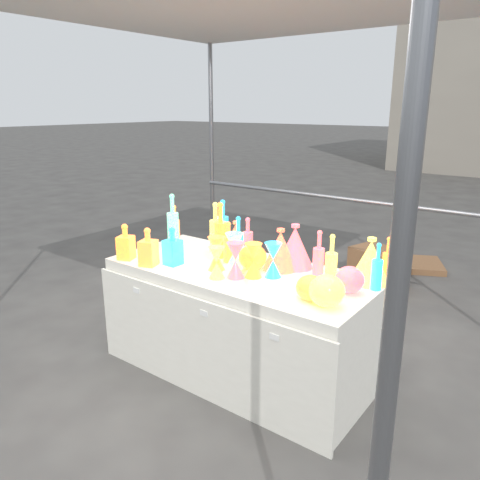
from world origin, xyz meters
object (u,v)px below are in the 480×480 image
Objects in this scene: display_table at (239,321)px; bottle_0 at (174,225)px; cardboard_box_closed at (378,267)px; lampshade_0 at (236,237)px; hourglass_0 at (253,260)px; globe_0 at (310,289)px; decanter_0 at (148,247)px.

display_table is 5.83× the size of bottle_0.
cardboard_box_closed is 2.20× the size of lampshade_0.
display_table is 0.62m from lampshade_0.
hourglass_0 is 0.47m from globe_0.
cardboard_box_closed is 3.26× the size of globe_0.
display_table is 7.79× the size of lampshade_0.
lampshade_0 reaches higher than display_table.
cardboard_box_closed is at bearing 85.66° from display_table.
bottle_0 is 0.93m from hourglass_0.
display_table is 0.80m from decanter_0.
bottle_0 is 1.98× the size of globe_0.
display_table is at bearing -48.72° from lampshade_0.
decanter_0 is at bearing -150.74° from display_table.
bottle_0 is 1.42× the size of hourglass_0.
globe_0 is at bearing -13.08° from decanter_0.
bottle_0 is 0.51m from decanter_0.
bottle_0 is at bearing 166.27° from hourglass_0.
bottle_0 is 0.52m from lampshade_0.
cardboard_box_closed is at bearing 65.75° from bottle_0.
hourglass_0 is (0.90, -0.22, -0.05)m from bottle_0.
decanter_0 is at bearing -65.95° from bottle_0.
cardboard_box_closed is at bearing 100.91° from globe_0.
globe_0 is (0.45, -2.35, 0.62)m from cardboard_box_closed.
decanter_0 reaches higher than display_table.
bottle_0 reaches higher than decanter_0.
globe_0 is at bearing -27.00° from lampshade_0.
bottle_0 reaches higher than cardboard_box_closed.
cardboard_box_closed is (0.17, 2.18, -0.18)m from display_table.
hourglass_0 reaches higher than cardboard_box_closed.
lampshade_0 is at bearing 139.12° from hourglass_0.
bottle_0 is (-0.75, 0.16, 0.53)m from display_table.
lampshade_0 is (-0.41, -1.89, 0.68)m from cardboard_box_closed.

